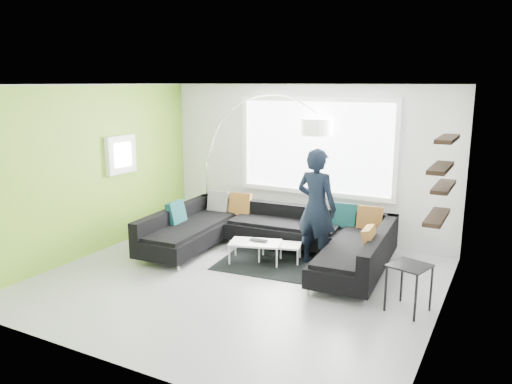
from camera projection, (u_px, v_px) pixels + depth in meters
ground at (238, 281)px, 7.27m from camera, size 5.50×5.50×0.00m
room_shell at (247, 156)px, 7.04m from camera, size 5.54×5.04×2.82m
sectional_sofa at (268, 239)px, 8.06m from camera, size 3.88×2.54×0.81m
rug at (284, 263)px, 7.97m from camera, size 2.12×1.63×0.01m
coffee_table at (268, 251)px, 8.02m from camera, size 1.16×0.87×0.34m
arc_lamp at (206, 163)px, 9.60m from camera, size 2.52×0.98×2.64m
side_table at (408, 288)px, 6.24m from camera, size 0.56×0.56×0.62m
person at (316, 207)px, 7.75m from camera, size 0.82×0.67×1.85m
laptop at (258, 241)px, 7.95m from camera, size 0.33×0.24×0.02m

